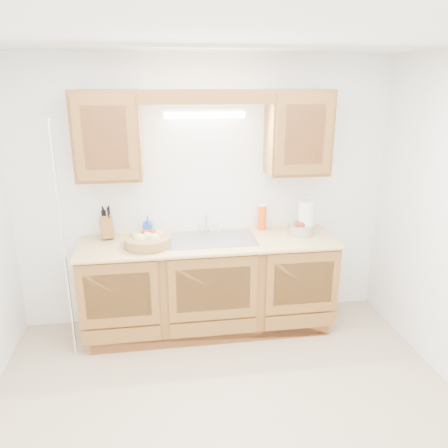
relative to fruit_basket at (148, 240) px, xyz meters
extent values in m
plane|color=tan|center=(0.54, -1.12, -0.96)|extent=(3.50, 3.50, 0.00)
plane|color=white|center=(0.54, -1.12, 1.54)|extent=(3.50, 3.50, 0.00)
cube|color=white|center=(0.54, 0.38, 0.29)|extent=(3.50, 0.02, 2.50)
cube|color=white|center=(0.54, -2.62, 0.29)|extent=(3.50, 0.02, 2.50)
cube|color=olive|center=(0.54, 0.08, -0.52)|extent=(2.20, 0.60, 0.86)
cube|color=tan|center=(0.54, 0.06, -0.08)|extent=(2.30, 0.63, 0.04)
cube|color=olive|center=(-0.29, 0.21, 0.87)|extent=(0.55, 0.33, 0.75)
cube|color=olive|center=(1.37, 0.21, 0.87)|extent=(0.55, 0.33, 0.75)
cube|color=olive|center=(0.54, 0.07, 1.18)|extent=(2.20, 0.05, 0.12)
cylinder|color=white|center=(0.54, 0.28, 1.02)|extent=(0.70, 0.05, 0.05)
cube|color=white|center=(0.54, 0.31, 1.05)|extent=(0.76, 0.06, 0.05)
cube|color=#9E9EA3|center=(0.54, 0.08, -0.05)|extent=(0.84, 0.46, 0.01)
cube|color=#9E9EA3|center=(0.33, 0.08, -0.14)|extent=(0.39, 0.40, 0.16)
cube|color=#9E9EA3|center=(0.75, 0.08, -0.14)|extent=(0.39, 0.40, 0.16)
cylinder|color=silver|center=(0.54, 0.28, -0.04)|extent=(0.06, 0.06, 0.04)
cylinder|color=silver|center=(0.54, 0.28, 0.04)|extent=(0.02, 0.02, 0.16)
cylinder|color=silver|center=(0.54, 0.23, 0.13)|extent=(0.02, 0.12, 0.02)
cylinder|color=white|center=(0.66, 0.28, 0.00)|extent=(0.03, 0.03, 0.12)
cylinder|color=silver|center=(-0.66, -0.19, 0.04)|extent=(0.03, 0.03, 2.00)
cube|color=white|center=(1.49, 0.37, 0.19)|extent=(0.08, 0.01, 0.12)
cylinder|color=#B28547|center=(0.00, 0.00, -0.01)|extent=(0.43, 0.43, 0.08)
sphere|color=#D8C67F|center=(-0.07, -0.05, 0.03)|extent=(0.10, 0.10, 0.10)
sphere|color=#D8C67F|center=(0.06, -0.06, 0.03)|extent=(0.10, 0.10, 0.10)
sphere|color=tan|center=(0.10, 0.04, 0.02)|extent=(0.09, 0.09, 0.09)
sphere|color=#9F2612|center=(-0.02, 0.06, 0.02)|extent=(0.09, 0.09, 0.09)
sphere|color=#72A53F|center=(-0.11, 0.03, 0.02)|extent=(0.09, 0.09, 0.09)
sphere|color=#D8C67F|center=(0.00, -0.01, 0.02)|extent=(0.10, 0.10, 0.10)
sphere|color=#9F2612|center=(0.03, 0.10, 0.02)|extent=(0.09, 0.09, 0.09)
cube|color=olive|center=(-0.37, 0.26, 0.05)|extent=(0.14, 0.19, 0.23)
cylinder|color=black|center=(-0.40, 0.25, 0.17)|extent=(0.02, 0.04, 0.08)
cylinder|color=black|center=(-0.37, 0.25, 0.17)|extent=(0.02, 0.04, 0.08)
cylinder|color=black|center=(-0.34, 0.25, 0.18)|extent=(0.02, 0.04, 0.08)
cylinder|color=black|center=(-0.39, 0.28, 0.18)|extent=(0.02, 0.04, 0.08)
cylinder|color=black|center=(-0.35, 0.28, 0.18)|extent=(0.02, 0.04, 0.08)
cylinder|color=black|center=(-0.40, 0.31, 0.19)|extent=(0.02, 0.04, 0.08)
cylinder|color=black|center=(-0.34, 0.31, 0.19)|extent=(0.02, 0.04, 0.08)
cylinder|color=#FF530E|center=(1.08, 0.29, 0.06)|extent=(0.11, 0.11, 0.24)
cylinder|color=white|center=(1.08, 0.29, 0.19)|extent=(0.08, 0.08, 0.01)
imported|color=#2357B1|center=(0.00, 0.25, 0.04)|extent=(0.09, 0.09, 0.19)
cube|color=#CC333F|center=(0.00, 0.32, -0.05)|extent=(0.13, 0.09, 0.01)
cube|color=green|center=(0.00, 0.32, -0.04)|extent=(0.13, 0.09, 0.02)
cylinder|color=silver|center=(1.46, 0.12, -0.05)|extent=(0.18, 0.18, 0.01)
cylinder|color=silver|center=(1.46, 0.12, 0.12)|extent=(0.02, 0.02, 0.35)
cylinder|color=white|center=(1.46, 0.12, 0.10)|extent=(0.17, 0.17, 0.30)
sphere|color=silver|center=(1.46, 0.12, 0.30)|extent=(0.02, 0.02, 0.02)
cylinder|color=silver|center=(1.41, 0.11, -0.01)|extent=(0.32, 0.32, 0.10)
sphere|color=#9F2612|center=(1.38, 0.11, 0.04)|extent=(0.07, 0.07, 0.07)
sphere|color=#9F2612|center=(1.44, 0.13, 0.04)|extent=(0.07, 0.07, 0.07)
sphere|color=#9F2612|center=(1.41, 0.08, 0.04)|extent=(0.07, 0.07, 0.07)
sphere|color=#9F2612|center=(1.45, 0.09, 0.04)|extent=(0.07, 0.07, 0.07)
camera|label=1|loc=(0.12, -3.61, 1.28)|focal=35.00mm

